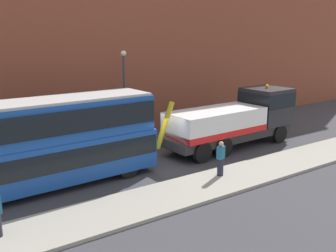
{
  "coord_description": "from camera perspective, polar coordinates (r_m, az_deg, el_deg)",
  "views": [
    {
      "loc": [
        -10.83,
        -16.78,
        6.83
      ],
      "look_at": [
        0.64,
        -0.18,
        2.0
      ],
      "focal_mm": 41.18,
      "sensor_mm": 36.0,
      "label": 1
    }
  ],
  "objects": [
    {
      "name": "ground_plane",
      "position": [
        21.11,
        -1.71,
        -5.42
      ],
      "size": [
        120.0,
        120.0,
        0.0
      ],
      "primitive_type": "plane",
      "color": "#38383D"
    },
    {
      "name": "near_kerb",
      "position": [
        17.93,
        5.71,
        -8.75
      ],
      "size": [
        60.0,
        2.8,
        0.15
      ],
      "primitive_type": "cube",
      "color": "gray",
      "rests_on": "ground_plane"
    },
    {
      "name": "building_facade",
      "position": [
        26.27,
        -10.66,
        15.94
      ],
      "size": [
        60.0,
        1.5,
        16.0
      ],
      "color": "brown",
      "rests_on": "ground_plane"
    },
    {
      "name": "recovery_tow_truck",
      "position": [
        24.05,
        10.12,
        1.08
      ],
      "size": [
        10.19,
        2.97,
        3.67
      ],
      "rotation": [
        0.0,
        0.0,
        0.04
      ],
      "color": "#2D2D2D",
      "rests_on": "ground_plane"
    },
    {
      "name": "double_decker_bus",
      "position": [
        17.82,
        -18.7,
        -2.23
      ],
      "size": [
        11.12,
        2.95,
        4.06
      ],
      "rotation": [
        0.0,
        0.0,
        0.04
      ],
      "color": "#19479E",
      "rests_on": "ground_plane"
    },
    {
      "name": "pedestrian_bystander",
      "position": [
        18.73,
        7.79,
        -4.85
      ],
      "size": [
        0.46,
        0.38,
        1.71
      ],
      "rotation": [
        0.0,
        0.0,
        1.91
      ],
      "color": "#232333",
      "rests_on": "near_kerb"
    },
    {
      "name": "street_lamp",
      "position": [
        24.84,
        -6.48,
        5.6
      ],
      "size": [
        0.36,
        0.36,
        5.83
      ],
      "color": "#38383D",
      "rests_on": "ground_plane"
    }
  ]
}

